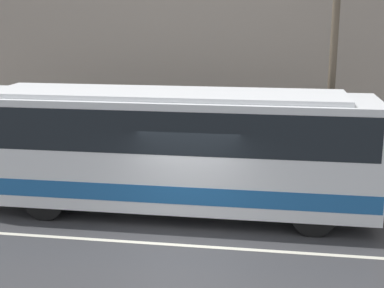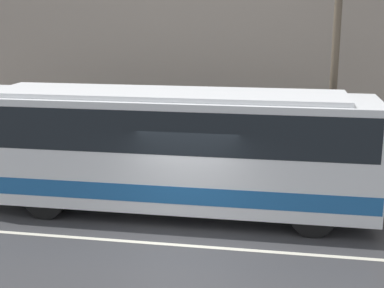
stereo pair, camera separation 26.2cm
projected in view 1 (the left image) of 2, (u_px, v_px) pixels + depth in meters
ground_plane at (182, 245)px, 12.49m from camera, size 60.00×60.00×0.00m
sidewalk at (210, 174)px, 17.78m from camera, size 60.00×3.06×0.12m
building_facade at (217, 35)px, 18.31m from camera, size 60.00×0.35×9.45m
lane_stripe at (182, 245)px, 12.49m from camera, size 54.00×0.14×0.01m
transit_bus at (167, 145)px, 14.27m from camera, size 10.89×2.60×3.30m
utility_pole_near at (333, 66)px, 15.59m from camera, size 0.22×0.22×7.28m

